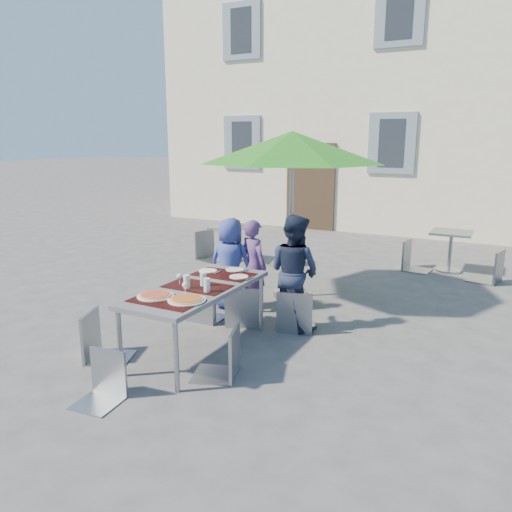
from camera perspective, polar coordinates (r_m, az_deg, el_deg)
The scene contains 23 objects.
ground at distance 5.80m, azimuth -2.93°, elevation -10.27°, with size 90.00×90.00×0.00m, color #47474A.
building at distance 16.49m, azimuth 19.16°, elevation 21.48°, with size 13.60×8.20×11.10m.
dining_table at distance 5.47m, azimuth -6.72°, elevation -4.02°, with size 0.80×1.85×0.76m.
pizza_near_left at distance 5.16m, azimuth -11.43°, elevation -4.42°, with size 0.37×0.37×0.03m.
pizza_near_right at distance 4.98m, azimuth -7.92°, elevation -4.93°, with size 0.38×0.38×0.03m.
glassware at distance 5.34m, azimuth -6.92°, elevation -2.96°, with size 0.48×0.40×0.15m.
place_settings at distance 5.95m, azimuth -3.30°, elevation -1.86°, with size 0.72×0.47×0.01m.
child_0 at distance 6.86m, azimuth -2.93°, elevation -0.88°, with size 0.62×0.41×1.27m, color #38489B.
child_1 at distance 6.78m, azimuth -0.28°, elevation -1.10°, with size 0.46×0.30×1.26m, color #5D3B78.
child_2 at distance 6.16m, azimuth 4.37°, elevation -1.81°, with size 0.69×0.40×1.43m, color #1B243C.
chair_0 at distance 6.40m, azimuth -6.13°, elevation -2.75°, with size 0.43×0.44×0.95m.
chair_1 at distance 6.22m, azimuth -1.52°, elevation -2.96°, with size 0.57×0.57×0.98m.
chair_2 at distance 6.05m, azimuth 4.60°, elevation -3.42°, with size 0.53×0.53×0.99m.
chair_3 at distance 5.54m, azimuth -17.63°, elevation -5.65°, with size 0.57×0.56×0.98m.
chair_4 at distance 4.91m, azimuth -3.67°, elevation -7.64°, with size 0.55×0.54×0.96m.
chair_5 at distance 4.72m, azimuth -17.38°, elevation -10.07°, with size 0.42×0.42×0.86m.
patio_umbrella at distance 7.16m, azimuth 4.15°, elevation 12.15°, with size 2.64×2.64×2.41m.
cafe_table_0 at distance 9.58m, azimuth -2.95°, elevation 2.01°, with size 0.64×0.64×0.68m.
bg_chair_l_0 at distance 9.74m, azimuth -5.53°, elevation 3.26°, with size 0.59×0.59×1.06m.
bg_chair_r_0 at distance 9.30m, azimuth 3.46°, elevation 2.15°, with size 0.49×0.48×0.89m.
cafe_table_1 at distance 9.44m, azimuth 21.36°, elevation 1.21°, with size 0.68×0.68×0.72m.
bg_chair_l_1 at distance 9.33m, azimuth 17.60°, elevation 2.08°, with size 0.50×0.49×1.02m.
bg_chair_r_1 at distance 8.97m, azimuth 25.57°, elevation 1.03°, with size 0.55×0.55×1.03m.
Camera 1 is at (2.72, -4.57, 2.32)m, focal length 35.00 mm.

